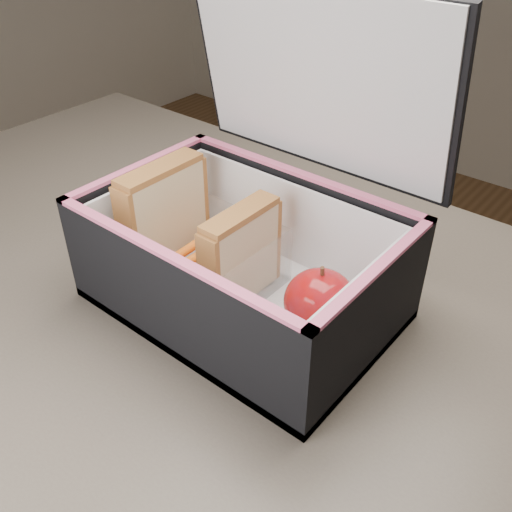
{
  "coord_description": "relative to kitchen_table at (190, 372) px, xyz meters",
  "views": [
    {
      "loc": [
        0.35,
        -0.31,
        1.15
      ],
      "look_at": [
        0.05,
        0.06,
        0.81
      ],
      "focal_mm": 40.0,
      "sensor_mm": 36.0,
      "label": 1
    }
  ],
  "objects": [
    {
      "name": "sandwich_right",
      "position": [
        0.04,
        0.05,
        0.16
      ],
      "size": [
        0.03,
        0.09,
        0.1
      ],
      "color": "tan",
      "rests_on": "plastic_tub"
    },
    {
      "name": "kitchen_table",
      "position": [
        0.0,
        0.0,
        0.0
      ],
      "size": [
        1.2,
        0.8,
        0.75
      ],
      "color": "brown",
      "rests_on": "ground"
    },
    {
      "name": "plastic_tub",
      "position": [
        -0.02,
        0.05,
        0.14
      ],
      "size": [
        0.16,
        0.11,
        0.07
      ],
      "primitive_type": null,
      "color": "white",
      "rests_on": "lunch_bag"
    },
    {
      "name": "paper_napkin",
      "position": [
        0.13,
        0.05,
        0.11
      ],
      "size": [
        0.09,
        0.09,
        0.01
      ],
      "primitive_type": "cube",
      "rotation": [
        0.0,
        0.0,
        0.28
      ],
      "color": "white",
      "rests_on": "lunch_bag"
    },
    {
      "name": "lunch_bag",
      "position": [
        0.04,
        0.05,
        0.16
      ],
      "size": [
        0.31,
        0.25,
        0.31
      ],
      "color": "black",
      "rests_on": "kitchen_table"
    },
    {
      "name": "carrot_sticks",
      "position": [
        -0.01,
        0.06,
        0.12
      ],
      "size": [
        0.05,
        0.12,
        0.03
      ],
      "color": "#EA4F0B",
      "rests_on": "plastic_tub"
    },
    {
      "name": "sandwich_left",
      "position": [
        -0.07,
        0.05,
        0.16
      ],
      "size": [
        0.03,
        0.11,
        0.12
      ],
      "color": "tan",
      "rests_on": "plastic_tub"
    },
    {
      "name": "red_apple",
      "position": [
        0.14,
        0.05,
        0.14
      ],
      "size": [
        0.09,
        0.09,
        0.07
      ],
      "rotation": [
        0.0,
        0.0,
        0.29
      ],
      "color": "maroon",
      "rests_on": "paper_napkin"
    }
  ]
}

